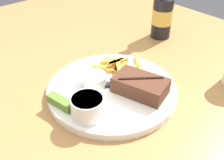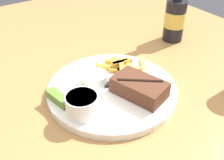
# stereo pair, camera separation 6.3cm
# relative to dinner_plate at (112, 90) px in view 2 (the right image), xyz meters

# --- Properties ---
(dining_table) EXTENTS (1.55, 1.26, 0.78)m
(dining_table) POSITION_rel_dinner_plate_xyz_m (0.00, 0.00, -0.08)
(dining_table) COLOR #A87542
(dining_table) RESTS_ON ground_plane
(dinner_plate) EXTENTS (0.32, 0.32, 0.02)m
(dinner_plate) POSITION_rel_dinner_plate_xyz_m (0.00, 0.00, 0.00)
(dinner_plate) COLOR white
(dinner_plate) RESTS_ON dining_table
(steak_portion) EXTENTS (0.14, 0.11, 0.04)m
(steak_portion) POSITION_rel_dinner_plate_xyz_m (0.06, 0.04, 0.03)
(steak_portion) COLOR #512D1E
(steak_portion) RESTS_ON dinner_plate
(fries_pile) EXTENTS (0.12, 0.14, 0.02)m
(fries_pile) POSITION_rel_dinner_plate_xyz_m (-0.05, 0.07, 0.02)
(fries_pile) COLOR gold
(fries_pile) RESTS_ON dinner_plate
(coleslaw_cup) EXTENTS (0.07, 0.07, 0.05)m
(coleslaw_cup) POSITION_rel_dinner_plate_xyz_m (0.04, -0.10, 0.03)
(coleslaw_cup) COLOR white
(coleslaw_cup) RESTS_ON dinner_plate
(dipping_sauce_cup) EXTENTS (0.06, 0.06, 0.03)m
(dipping_sauce_cup) POSITION_rel_dinner_plate_xyz_m (-0.04, -0.03, 0.02)
(dipping_sauce_cup) COLOR silver
(dipping_sauce_cup) RESTS_ON dinner_plate
(pickle_spear) EXTENTS (0.07, 0.03, 0.02)m
(pickle_spear) POSITION_rel_dinner_plate_xyz_m (-0.02, -0.13, 0.02)
(pickle_spear) COLOR #567A2D
(pickle_spear) RESTS_ON dinner_plate
(fork_utensil) EXTENTS (0.12, 0.08, 0.00)m
(fork_utensil) POSITION_rel_dinner_plate_xyz_m (-0.07, 0.05, 0.01)
(fork_utensil) COLOR #B7B7BC
(fork_utensil) RESTS_ON dinner_plate
(knife_utensil) EXTENTS (0.11, 0.14, 0.01)m
(knife_utensil) POSITION_rel_dinner_plate_xyz_m (0.02, 0.04, 0.01)
(knife_utensil) COLOR #B7B7BC
(knife_utensil) RESTS_ON dinner_plate
(beer_bottle) EXTENTS (0.07, 0.07, 0.21)m
(beer_bottle) POSITION_rel_dinner_plate_xyz_m (-0.13, 0.33, 0.07)
(beer_bottle) COLOR black
(beer_bottle) RESTS_ON dining_table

